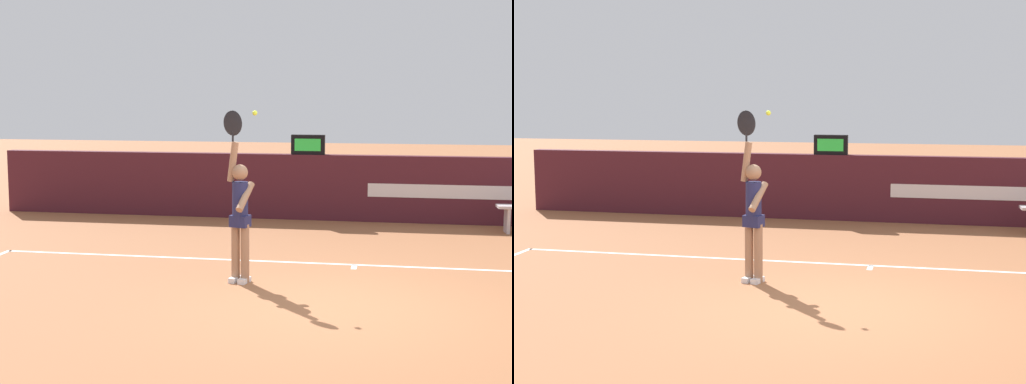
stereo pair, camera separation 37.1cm
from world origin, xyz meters
The scene contains 6 objects.
ground_plane centered at (0.00, 0.00, 0.00)m, with size 60.00×60.00×0.00m, color #9C5E3A.
court_lines centered at (0.00, -0.41, 0.00)m, with size 11.38×5.72×0.00m.
back_wall centered at (0.00, 6.43, 0.67)m, with size 15.47×0.26×1.33m.
speed_display centered at (-1.19, 6.43, 1.53)m, with size 0.68×0.17×0.40m.
tennis_player centered at (-1.49, 1.04, 0.97)m, with size 0.45×0.44×2.36m.
tennis_ball centered at (-1.30, 1.13, 2.31)m, with size 0.07×0.07×0.07m.
Camera 1 is at (0.61, -9.07, 2.60)m, focal length 54.06 mm.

